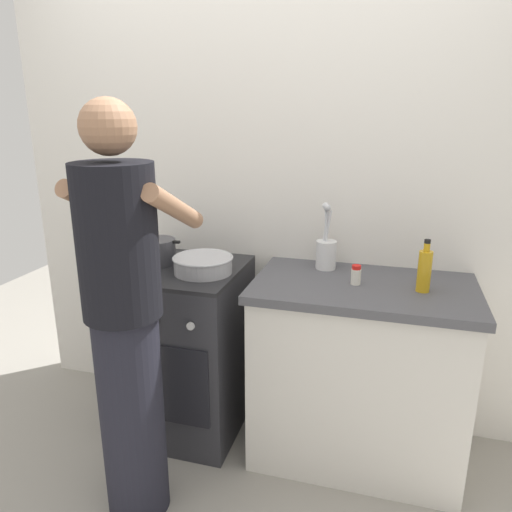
# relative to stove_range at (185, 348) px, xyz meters

# --- Properties ---
(ground) EXTENTS (6.00, 6.00, 0.00)m
(ground) POSITION_rel_stove_range_xyz_m (0.35, -0.15, -0.45)
(ground) COLOR gray
(back_wall) EXTENTS (3.20, 0.10, 2.50)m
(back_wall) POSITION_rel_stove_range_xyz_m (0.55, 0.35, 0.80)
(back_wall) COLOR silver
(back_wall) RESTS_ON ground
(countertop) EXTENTS (1.00, 0.60, 0.90)m
(countertop) POSITION_rel_stove_range_xyz_m (0.90, 0.00, 0.00)
(countertop) COLOR silver
(countertop) RESTS_ON ground
(stove_range) EXTENTS (0.60, 0.62, 0.90)m
(stove_range) POSITION_rel_stove_range_xyz_m (0.00, 0.00, 0.00)
(stove_range) COLOR #2D2D33
(stove_range) RESTS_ON ground
(pot) EXTENTS (0.26, 0.19, 0.13)m
(pot) POSITION_rel_stove_range_xyz_m (-0.14, 0.03, 0.51)
(pot) COLOR #38383D
(pot) RESTS_ON stove_range
(mixing_bowl) EXTENTS (0.29, 0.29, 0.08)m
(mixing_bowl) POSITION_rel_stove_range_xyz_m (0.14, -0.05, 0.50)
(mixing_bowl) COLOR #B7B7BC
(mixing_bowl) RESTS_ON stove_range
(utensil_crock) EXTENTS (0.10, 0.10, 0.33)m
(utensil_crock) POSITION_rel_stove_range_xyz_m (0.70, 0.18, 0.54)
(utensil_crock) COLOR silver
(utensil_crock) RESTS_ON countertop
(spice_bottle) EXTENTS (0.04, 0.04, 0.09)m
(spice_bottle) POSITION_rel_stove_range_xyz_m (0.86, -0.01, 0.49)
(spice_bottle) COLOR silver
(spice_bottle) RESTS_ON countertop
(oil_bottle) EXTENTS (0.06, 0.06, 0.23)m
(oil_bottle) POSITION_rel_stove_range_xyz_m (1.15, -0.02, 0.55)
(oil_bottle) COLOR gold
(oil_bottle) RESTS_ON countertop
(person) EXTENTS (0.41, 0.50, 1.70)m
(person) POSITION_rel_stove_range_xyz_m (0.03, -0.60, 0.41)
(person) COLOR black
(person) RESTS_ON ground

